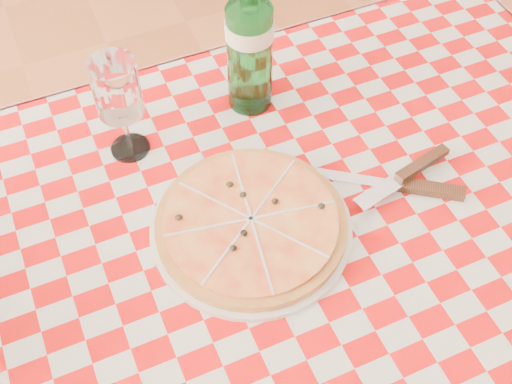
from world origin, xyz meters
TOP-DOWN VIEW (x-y plane):
  - dining_table at (0.00, 0.00)m, footprint 1.20×0.80m
  - tablecloth at (0.00, 0.00)m, footprint 1.30×0.90m
  - pizza_plate at (-0.04, 0.04)m, footprint 0.35×0.35m
  - water_bottle at (0.07, 0.29)m, footprint 0.09×0.09m
  - wine_glass at (-0.16, 0.27)m, footprint 0.08×0.08m
  - cutlery at (0.21, 0.02)m, footprint 0.29×0.25m

SIDE VIEW (x-z plane):
  - dining_table at x=0.00m, z-range 0.28..1.03m
  - tablecloth at x=0.00m, z-range 0.75..0.76m
  - cutlery at x=0.21m, z-range 0.76..0.79m
  - pizza_plate at x=-0.04m, z-range 0.76..0.80m
  - wine_glass at x=-0.16m, z-range 0.76..0.94m
  - water_bottle at x=0.07m, z-range 0.76..1.04m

